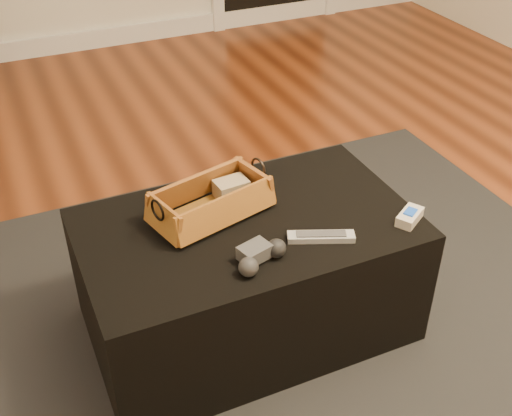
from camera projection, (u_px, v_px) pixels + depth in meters
name	position (u px, v px, depth m)	size (l,w,h in m)	color
floor	(276.00, 308.00, 2.24)	(5.00, 5.50, 0.01)	brown
baseboard	(98.00, 38.00, 4.25)	(5.00, 0.04, 0.12)	white
area_rug	(254.00, 335.00, 2.12)	(2.60, 2.00, 0.01)	black
ottoman	(248.00, 276.00, 2.03)	(1.00, 0.60, 0.42)	black
tv_remote	(209.00, 212.00, 1.92)	(0.19, 0.04, 0.02)	black
cloth_bundle	(231.00, 188.00, 1.99)	(0.10, 0.07, 0.06)	tan
wicker_basket	(211.00, 203.00, 1.92)	(0.40, 0.28, 0.13)	#8B5D1F
game_controller	(260.00, 255.00, 1.74)	(0.17, 0.13, 0.05)	#3E3E41
silver_remote	(321.00, 236.00, 1.84)	(0.20, 0.12, 0.02)	#B5B7BD
cream_gadget	(410.00, 217.00, 1.91)	(0.11, 0.10, 0.04)	beige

